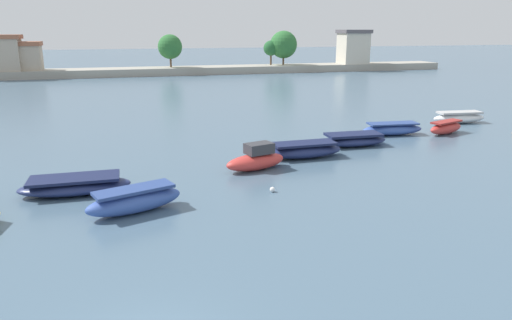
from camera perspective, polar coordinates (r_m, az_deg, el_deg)
name	(u,v)px	position (r m, az deg, el deg)	size (l,w,h in m)	color
moored_boat_2	(75,186)	(26.25, -20.92, -2.90)	(5.61, 2.22, 0.90)	navy
moored_boat_3	(135,201)	(22.77, -14.38, -4.74)	(4.77, 2.85, 1.17)	#3856A8
moored_boat_4	(256,160)	(28.63, 0.02, 0.05)	(4.18, 2.46, 1.62)	#C63833
moored_boat_5	(304,150)	(31.48, 5.80, 1.16)	(5.23, 1.89, 1.03)	navy
moored_boat_6	(353,140)	(35.24, 11.61, 2.37)	(5.09, 2.19, 0.92)	navy
moored_boat_7	(392,129)	(39.66, 16.08, 3.60)	(5.11, 2.05, 0.99)	#3856A8
moored_boat_8	(446,128)	(41.48, 21.86, 3.63)	(3.93, 2.34, 1.05)	#C63833
moored_boat_9	(459,118)	(46.80, 23.21, 4.72)	(5.03, 2.03, 1.04)	white
mooring_buoy_3	(272,189)	(24.86, 1.98, -3.56)	(0.27, 0.27, 0.27)	white
distant_shoreline	(110,61)	(90.13, -17.19, 11.31)	(128.20, 6.39, 8.92)	#9E998C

